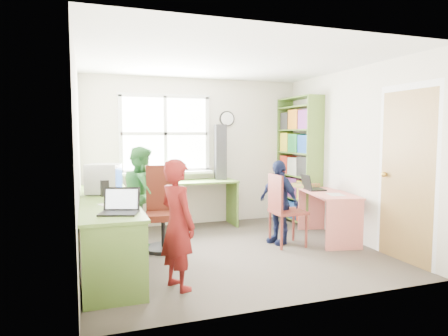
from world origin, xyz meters
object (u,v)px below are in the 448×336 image
Objects in this scene: right_desk at (328,205)px; person_navy at (278,202)px; swivel_chair at (163,213)px; person_green at (143,195)px; bookshelf at (299,163)px; laptop_left at (120,207)px; crt_monitor at (104,179)px; laptop_right at (311,186)px; person_red at (178,224)px; wooden_chair at (283,207)px; cd_tower at (220,152)px; potted_plant at (165,173)px; l_desk at (128,229)px.

person_navy is at bearing -171.61° from right_desk.
person_green reaches higher than swivel_chair.
laptop_left is at bearing -146.70° from bookshelf.
crt_monitor reaches higher than laptop_left.
laptop_right is 2.44m from person_green.
person_red reaches higher than swivel_chair.
laptop_left is 0.57m from person_red.
wooden_chair is 2.35m from laptop_left.
laptop_left is (0.09, -1.28, -0.14)m from crt_monitor.
right_desk is 2.65m from person_red.
cd_tower is (1.79, 2.32, 0.39)m from laptop_left.
wooden_chair is 1.92m from person_red.
bookshelf is 0.87m from laptop_right.
crt_monitor is at bearing -166.87° from bookshelf.
laptop_left is 2.96m from cd_tower.
person_navy is at bearing -45.38° from potted_plant.
l_desk is at bearing 9.28° from person_red.
laptop_left is 0.36× the size of person_navy.
laptop_right is (-0.10, 0.29, 0.24)m from right_desk.
l_desk is at bearing -97.78° from person_navy.
bookshelf is at bearing 31.40° from crt_monitor.
laptop_right is at bearing -28.82° from potted_plant.
person_navy is (1.66, 1.13, -0.06)m from person_red.
crt_monitor reaches higher than l_desk.
wooden_chair is 3.43× the size of potted_plant.
bookshelf is 5.58× the size of laptop_right.
person_navy is (2.27, -0.29, -0.37)m from crt_monitor.
cd_tower is (1.68, 1.77, 0.74)m from l_desk.
person_green reaches higher than laptop_left.
potted_plant is at bearing 158.27° from right_desk.
bookshelf reaches higher than person_red.
bookshelf is 3.25m from crt_monitor.
person_red is at bearing -89.55° from swivel_chair.
laptop_left reaches higher than wooden_chair.
person_red is at bearing -171.90° from person_green.
crt_monitor is at bearing 112.07° from laptop_left.
person_red is 1.11× the size of person_navy.
person_green reaches higher than crt_monitor.
l_desk is at bearing -121.97° from swivel_chair.
person_green is at bearing 90.32° from laptop_right.
laptop_right reaches higher than l_desk.
potted_plant reaches higher than wooden_chair.
bookshelf is 5.05× the size of laptop_left.
l_desk is 1.97m from potted_plant.
bookshelf is 2.71m from person_green.
swivel_chair is 0.86m from crt_monitor.
l_desk is 2.33× the size of person_red.
bookshelf is 1.94× the size of swivel_chair.
crt_monitor is 1.13× the size of laptop_left.
laptop_right is 0.33× the size of person_navy.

